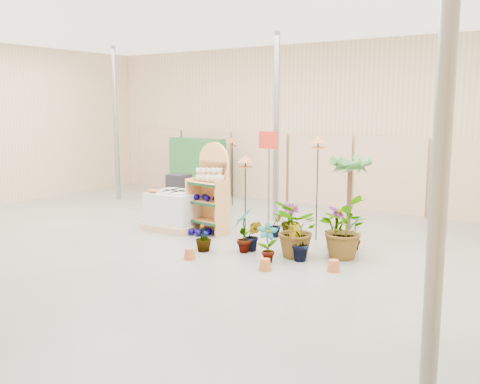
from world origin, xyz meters
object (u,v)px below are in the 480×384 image
object	(u,v)px
pallet_stack	(175,210)
bird_table_front	(245,162)
potted_plant_2	(297,230)
display_shelf	(212,192)

from	to	relation	value
pallet_stack	bird_table_front	distance (m)	2.28
pallet_stack	potted_plant_2	xyz separation A→B (m)	(3.40, -0.50, 0.10)
bird_table_front	potted_plant_2	xyz separation A→B (m)	(1.47, -0.49, -1.13)
display_shelf	potted_plant_2	xyz separation A→B (m)	(2.52, -0.73, -0.38)
display_shelf	potted_plant_2	size ratio (longest dim) A/B	1.87
display_shelf	bird_table_front	world-z (taller)	display_shelf
display_shelf	pallet_stack	xyz separation A→B (m)	(-0.88, -0.24, -0.48)
bird_table_front	potted_plant_2	world-z (taller)	bird_table_front
potted_plant_2	pallet_stack	bearing A→B (deg)	171.70
pallet_stack	bird_table_front	xyz separation A→B (m)	(1.92, -0.01, 1.23)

